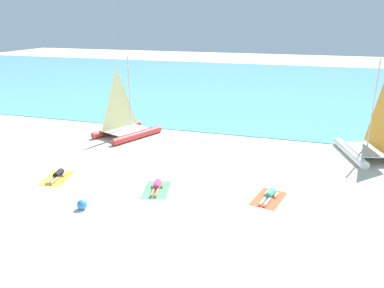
{
  "coord_description": "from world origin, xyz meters",
  "views": [
    {
      "loc": [
        5.53,
        -12.69,
        7.35
      ],
      "look_at": [
        0.0,
        4.85,
        1.2
      ],
      "focal_mm": 35.53,
      "sensor_mm": 36.0,
      "label": 1
    }
  ],
  "objects_px": {
    "sunbather_left": "(57,175)",
    "towel_right": "(269,199)",
    "sailboat_white": "(372,144)",
    "sunbather_right": "(269,195)",
    "towel_left": "(57,178)",
    "beach_ball": "(82,204)",
    "sailboat_red": "(125,125)",
    "sunbather_middle": "(157,186)",
    "towel_middle": "(156,190)"
  },
  "relations": [
    {
      "from": "towel_left",
      "to": "towel_middle",
      "type": "height_order",
      "value": "same"
    },
    {
      "from": "sunbather_left",
      "to": "sunbather_middle",
      "type": "height_order",
      "value": "same"
    },
    {
      "from": "towel_right",
      "to": "towel_middle",
      "type": "bearing_deg",
      "value": -172.68
    },
    {
      "from": "sailboat_white",
      "to": "beach_ball",
      "type": "xyz_separation_m",
      "value": [
        -11.81,
        -9.98,
        -0.59
      ]
    },
    {
      "from": "sunbather_left",
      "to": "sailboat_red",
      "type": "bearing_deg",
      "value": 78.67
    },
    {
      "from": "sunbather_left",
      "to": "sunbather_right",
      "type": "bearing_deg",
      "value": -5.99
    },
    {
      "from": "sunbather_left",
      "to": "beach_ball",
      "type": "height_order",
      "value": "beach_ball"
    },
    {
      "from": "towel_right",
      "to": "sunbather_left",
      "type": "bearing_deg",
      "value": -175.35
    },
    {
      "from": "sunbather_left",
      "to": "towel_middle",
      "type": "distance_m",
      "value": 5.08
    },
    {
      "from": "sunbather_left",
      "to": "towel_right",
      "type": "height_order",
      "value": "sunbather_left"
    },
    {
      "from": "sailboat_white",
      "to": "sunbather_right",
      "type": "distance_m",
      "value": 8.25
    },
    {
      "from": "sailboat_white",
      "to": "sailboat_red",
      "type": "distance_m",
      "value": 14.7
    },
    {
      "from": "beach_ball",
      "to": "towel_left",
      "type": "bearing_deg",
      "value": 141.43
    },
    {
      "from": "towel_right",
      "to": "sunbather_right",
      "type": "distance_m",
      "value": 0.14
    },
    {
      "from": "sailboat_red",
      "to": "sunbather_middle",
      "type": "relative_size",
      "value": 3.24
    },
    {
      "from": "sailboat_red",
      "to": "towel_middle",
      "type": "bearing_deg",
      "value": -30.49
    },
    {
      "from": "sunbather_left",
      "to": "sunbather_right",
      "type": "relative_size",
      "value": 1.0
    },
    {
      "from": "sailboat_red",
      "to": "beach_ball",
      "type": "relative_size",
      "value": 12.3
    },
    {
      "from": "sunbather_middle",
      "to": "sunbather_right",
      "type": "bearing_deg",
      "value": -5.7
    },
    {
      "from": "towel_left",
      "to": "towel_right",
      "type": "distance_m",
      "value": 10.01
    },
    {
      "from": "sunbather_middle",
      "to": "towel_right",
      "type": "distance_m",
      "value": 4.96
    },
    {
      "from": "sunbather_middle",
      "to": "beach_ball",
      "type": "relative_size",
      "value": 3.79
    },
    {
      "from": "sunbather_middle",
      "to": "sunbather_right",
      "type": "relative_size",
      "value": 1.0
    },
    {
      "from": "towel_left",
      "to": "sunbather_middle",
      "type": "xyz_separation_m",
      "value": [
        5.05,
        0.31,
        0.13
      ]
    },
    {
      "from": "beach_ball",
      "to": "sunbather_right",
      "type": "bearing_deg",
      "value": 24.74
    },
    {
      "from": "sailboat_white",
      "to": "towel_left",
      "type": "relative_size",
      "value": 2.81
    },
    {
      "from": "towel_right",
      "to": "sailboat_red",
      "type": "bearing_deg",
      "value": 147.68
    },
    {
      "from": "sunbather_left",
      "to": "towel_middle",
      "type": "bearing_deg",
      "value": -8.96
    },
    {
      "from": "sailboat_white",
      "to": "towel_left",
      "type": "height_order",
      "value": "sailboat_white"
    },
    {
      "from": "sunbather_right",
      "to": "beach_ball",
      "type": "height_order",
      "value": "beach_ball"
    },
    {
      "from": "sailboat_red",
      "to": "towel_left",
      "type": "relative_size",
      "value": 2.66
    },
    {
      "from": "sailboat_white",
      "to": "sunbather_right",
      "type": "height_order",
      "value": "sailboat_white"
    },
    {
      "from": "sailboat_red",
      "to": "towel_middle",
      "type": "distance_m",
      "value": 8.59
    },
    {
      "from": "sailboat_red",
      "to": "beach_ball",
      "type": "distance_m",
      "value": 9.93
    },
    {
      "from": "sailboat_white",
      "to": "sunbather_right",
      "type": "relative_size",
      "value": 3.42
    },
    {
      "from": "sailboat_white",
      "to": "sunbather_right",
      "type": "xyz_separation_m",
      "value": [
        -4.74,
        -6.72,
        -0.66
      ]
    },
    {
      "from": "sailboat_red",
      "to": "sunbather_left",
      "type": "xyz_separation_m",
      "value": [
        -0.04,
        -7.1,
        -0.62
      ]
    },
    {
      "from": "beach_ball",
      "to": "sunbather_left",
      "type": "bearing_deg",
      "value": 140.77
    },
    {
      "from": "sailboat_white",
      "to": "beach_ball",
      "type": "relative_size",
      "value": 12.98
    },
    {
      "from": "sunbather_right",
      "to": "beach_ball",
      "type": "xyz_separation_m",
      "value": [
        -7.08,
        -3.26,
        0.07
      ]
    },
    {
      "from": "towel_left",
      "to": "towel_right",
      "type": "relative_size",
      "value": 1.0
    },
    {
      "from": "towel_left",
      "to": "sunbather_left",
      "type": "height_order",
      "value": "sunbather_left"
    },
    {
      "from": "towel_middle",
      "to": "towel_right",
      "type": "height_order",
      "value": "same"
    },
    {
      "from": "sunbather_middle",
      "to": "beach_ball",
      "type": "xyz_separation_m",
      "value": [
        -2.14,
        -2.63,
        0.07
      ]
    },
    {
      "from": "towel_middle",
      "to": "sunbather_middle",
      "type": "relative_size",
      "value": 1.22
    },
    {
      "from": "towel_right",
      "to": "sunbather_right",
      "type": "xyz_separation_m",
      "value": [
        0.01,
        0.07,
        0.13
      ]
    },
    {
      "from": "sailboat_white",
      "to": "towel_right",
      "type": "xyz_separation_m",
      "value": [
        -4.75,
        -6.78,
        -0.79
      ]
    },
    {
      "from": "sailboat_red",
      "to": "sunbather_right",
      "type": "height_order",
      "value": "sailboat_red"
    },
    {
      "from": "sailboat_white",
      "to": "towel_left",
      "type": "bearing_deg",
      "value": -168.83
    },
    {
      "from": "sailboat_red",
      "to": "towel_left",
      "type": "bearing_deg",
      "value": -66.74
    }
  ]
}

